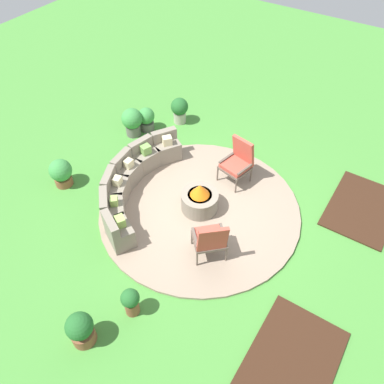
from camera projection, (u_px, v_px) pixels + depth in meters
ground_plane at (199, 209)px, 8.62m from camera, size 24.00×24.00×0.00m
patio_circle at (200, 209)px, 8.60m from camera, size 4.45×4.45×0.06m
mulch_bed_left at (291, 362)px, 6.30m from camera, size 1.97×1.35×0.04m
mulch_bed_right at (362, 208)px, 8.63m from camera, size 1.97×1.35×0.04m
fire_pit at (200, 199)px, 8.38m from camera, size 0.81×0.81×0.71m
curved_stone_bench at (132, 182)px, 8.69m from camera, size 3.35×1.61×0.76m
lounge_chair_front_left at (210, 239)px, 7.31m from camera, size 0.83×0.84×1.04m
lounge_chair_front_right at (238, 161)px, 8.81m from camera, size 0.73×0.72×1.12m
potted_plant_0 at (180, 109)px, 10.61m from camera, size 0.48×0.48×0.74m
potted_plant_1 at (131, 301)px, 6.67m from camera, size 0.33×0.33×0.64m
potted_plant_2 at (146, 118)px, 10.42m from camera, size 0.45×0.45×0.66m
potted_plant_3 at (81, 329)px, 6.30m from camera, size 0.46×0.46×0.72m
potted_plant_4 at (132, 121)px, 10.20m from camera, size 0.55×0.55×0.79m
potted_plant_5 at (61, 172)px, 8.91m from camera, size 0.53×0.53×0.70m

